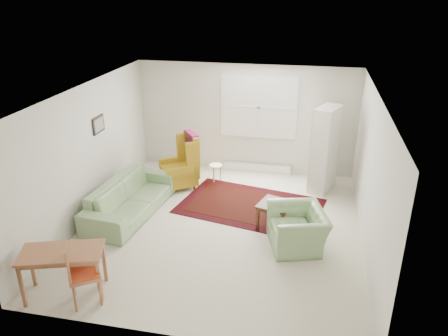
% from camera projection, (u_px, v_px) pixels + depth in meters
% --- Properties ---
extents(room, '(5.04, 5.54, 2.51)m').
position_uv_depth(room, '(224.00, 159.00, 7.71)').
color(room, beige).
rests_on(room, ground).
extents(rug, '(3.03, 2.27, 0.03)m').
position_uv_depth(rug, '(250.00, 206.00, 8.75)').
color(rug, black).
rests_on(rug, ground).
extents(sofa, '(1.14, 2.37, 0.92)m').
position_uv_depth(sofa, '(130.00, 192.00, 8.32)').
color(sofa, '#7E9F6A').
rests_on(sofa, ground).
extents(armchair, '(1.13, 1.21, 0.78)m').
position_uv_depth(armchair, '(298.00, 225.00, 7.31)').
color(armchair, '#7E9F6A').
rests_on(armchair, ground).
extents(wingback_chair, '(1.01, 1.00, 1.21)m').
position_uv_depth(wingback_chair, '(178.00, 161.00, 9.35)').
color(wingback_chair, '#B5901B').
rests_on(wingback_chair, ground).
extents(coffee_table, '(0.71, 0.71, 0.47)m').
position_uv_depth(coffee_table, '(275.00, 215.00, 7.96)').
color(coffee_table, '#442215').
rests_on(coffee_table, ground).
extents(stool, '(0.36, 0.36, 0.39)m').
position_uv_depth(stool, '(216.00, 173.00, 9.81)').
color(stool, white).
rests_on(stool, ground).
extents(cabinet, '(0.62, 0.82, 1.83)m').
position_uv_depth(cabinet, '(325.00, 149.00, 9.14)').
color(cabinet, white).
rests_on(cabinet, ground).
extents(desk, '(1.24, 0.88, 0.71)m').
position_uv_depth(desk, '(65.00, 272.00, 6.18)').
color(desk, '#9E633F').
rests_on(desk, ground).
extents(desk_chair, '(0.58, 0.58, 0.95)m').
position_uv_depth(desk_chair, '(84.00, 273.00, 5.98)').
color(desk_chair, '#9E633F').
rests_on(desk_chair, ground).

